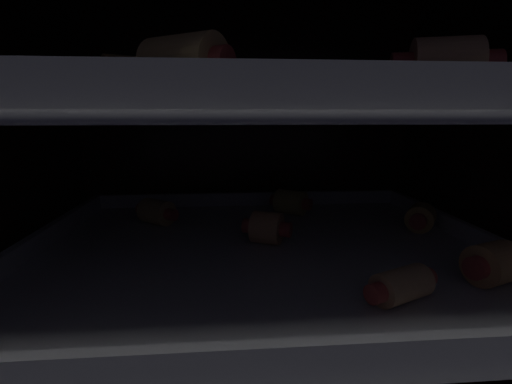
% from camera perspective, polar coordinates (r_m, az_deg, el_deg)
% --- Properties ---
extents(ground_plane, '(0.53, 0.46, 0.01)m').
position_cam_1_polar(ground_plane, '(0.42, 0.79, -25.04)').
color(ground_plane, black).
extents(oven_wall_back, '(0.53, 0.01, 0.41)m').
position_cam_1_polar(oven_wall_back, '(0.56, -1.28, 7.60)').
color(oven_wall_back, black).
rests_on(oven_wall_back, ground_plane).
extents(oven_rack_lower, '(0.48, 0.42, 0.01)m').
position_cam_1_polar(oven_rack_lower, '(0.37, 0.84, -10.60)').
color(oven_rack_lower, '#B7B7BC').
extents(baking_tray_lower, '(0.45, 0.36, 0.03)m').
position_cam_1_polar(baking_tray_lower, '(0.36, 0.85, -9.25)').
color(baking_tray_lower, silver).
rests_on(baking_tray_lower, oven_rack_lower).
extents(pig_in_blanket_lower_0, '(0.04, 0.05, 0.03)m').
position_cam_1_polar(pig_in_blanket_lower_0, '(0.45, 24.87, -3.74)').
color(pig_in_blanket_lower_0, tan).
rests_on(pig_in_blanket_lower_0, baking_tray_lower).
extents(pig_in_blanket_lower_1, '(0.05, 0.04, 0.03)m').
position_cam_1_polar(pig_in_blanket_lower_1, '(0.37, 1.77, -5.74)').
color(pig_in_blanket_lower_1, tan).
rests_on(pig_in_blanket_lower_1, baking_tray_lower).
extents(pig_in_blanket_lower_2, '(0.06, 0.05, 0.03)m').
position_cam_1_polar(pig_in_blanket_lower_2, '(0.48, 5.59, -1.64)').
color(pig_in_blanket_lower_2, tan).
rests_on(pig_in_blanket_lower_2, baking_tray_lower).
extents(pig_in_blanket_lower_3, '(0.06, 0.05, 0.03)m').
position_cam_1_polar(pig_in_blanket_lower_3, '(0.45, -15.63, -3.08)').
color(pig_in_blanket_lower_3, tan).
rests_on(pig_in_blanket_lower_3, baking_tray_lower).
extents(pig_in_blanket_lower_4, '(0.06, 0.04, 0.02)m').
position_cam_1_polar(pig_in_blanket_lower_4, '(0.28, 22.29, -13.64)').
color(pig_in_blanket_lower_4, tan).
rests_on(pig_in_blanket_lower_4, baking_tray_lower).
extents(pig_in_blanket_lower_5, '(0.05, 0.04, 0.03)m').
position_cam_1_polar(pig_in_blanket_lower_5, '(0.34, 33.70, -9.50)').
color(pig_in_blanket_lower_5, tan).
rests_on(pig_in_blanket_lower_5, baking_tray_lower).
extents(oven_rack_upper, '(0.48, 0.42, 0.01)m').
position_cam_1_polar(oven_rack_upper, '(0.34, 0.92, 12.03)').
color(oven_rack_upper, '#B7B7BC').
extents(baking_tray_upper, '(0.45, 0.36, 0.02)m').
position_cam_1_polar(baking_tray_upper, '(0.34, 0.92, 13.43)').
color(baking_tray_upper, silver).
rests_on(baking_tray_upper, oven_rack_upper).
extents(pig_in_blanket_upper_0, '(0.05, 0.04, 0.03)m').
position_cam_1_polar(pig_in_blanket_upper_0, '(0.41, 5.57, 15.65)').
color(pig_in_blanket_upper_0, tan).
rests_on(pig_in_blanket_upper_0, baking_tray_upper).
extents(pig_in_blanket_upper_1, '(0.05, 0.04, 0.03)m').
position_cam_1_polar(pig_in_blanket_upper_1, '(0.19, -11.31, 19.31)').
color(pig_in_blanket_upper_1, tan).
rests_on(pig_in_blanket_upper_1, baking_tray_upper).
extents(pig_in_blanket_upper_2, '(0.06, 0.04, 0.03)m').
position_cam_1_polar(pig_in_blanket_upper_2, '(0.22, 27.84, 17.29)').
color(pig_in_blanket_upper_2, tan).
rests_on(pig_in_blanket_upper_2, baking_tray_upper).
extents(pig_in_blanket_upper_3, '(0.05, 0.04, 0.03)m').
position_cam_1_polar(pig_in_blanket_upper_3, '(0.30, -20.17, 16.64)').
color(pig_in_blanket_upper_3, tan).
rests_on(pig_in_blanket_upper_3, baking_tray_upper).
extents(pig_in_blanket_upper_4, '(0.04, 0.06, 0.03)m').
position_cam_1_polar(pig_in_blanket_upper_4, '(0.49, -20.29, 14.16)').
color(pig_in_blanket_upper_4, tan).
rests_on(pig_in_blanket_upper_4, baking_tray_upper).
extents(pig_in_blanket_upper_5, '(0.05, 0.05, 0.03)m').
position_cam_1_polar(pig_in_blanket_upper_5, '(0.48, 4.42, 15.00)').
color(pig_in_blanket_upper_5, tan).
rests_on(pig_in_blanket_upper_5, baking_tray_upper).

